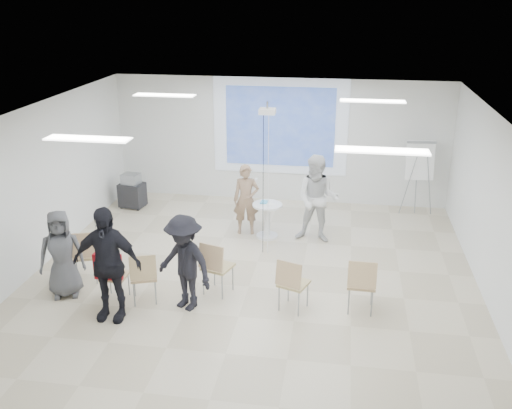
# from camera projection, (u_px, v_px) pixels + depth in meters

# --- Properties ---
(floor) EXTENTS (8.00, 9.00, 0.10)m
(floor) POSITION_uv_depth(u_px,v_px,m) (249.00, 289.00, 10.06)
(floor) COLOR beige
(floor) RESTS_ON ground
(ceiling) EXTENTS (8.00, 9.00, 0.10)m
(ceiling) POSITION_uv_depth(u_px,v_px,m) (248.00, 115.00, 8.97)
(ceiling) COLOR white
(ceiling) RESTS_ON wall_back
(wall_back) EXTENTS (8.00, 0.10, 3.00)m
(wall_back) POSITION_uv_depth(u_px,v_px,m) (280.00, 140.00, 13.72)
(wall_back) COLOR silver
(wall_back) RESTS_ON floor
(wall_left) EXTENTS (0.10, 9.00, 3.00)m
(wall_left) POSITION_uv_depth(u_px,v_px,m) (24.00, 195.00, 10.10)
(wall_left) COLOR silver
(wall_left) RESTS_ON floor
(wall_right) EXTENTS (0.10, 9.00, 3.00)m
(wall_right) POSITION_uv_depth(u_px,v_px,m) (503.00, 222.00, 8.93)
(wall_right) COLOR silver
(wall_right) RESTS_ON floor
(projection_halo) EXTENTS (3.20, 0.01, 2.30)m
(projection_halo) POSITION_uv_depth(u_px,v_px,m) (280.00, 127.00, 13.53)
(projection_halo) COLOR silver
(projection_halo) RESTS_ON wall_back
(projection_image) EXTENTS (2.60, 0.01, 1.90)m
(projection_image) POSITION_uv_depth(u_px,v_px,m) (280.00, 127.00, 13.52)
(projection_image) COLOR #2E4D9E
(projection_image) RESTS_ON wall_back
(pedestal_table) EXTENTS (0.67, 0.67, 0.77)m
(pedestal_table) POSITION_uv_depth(u_px,v_px,m) (267.00, 218.00, 11.91)
(pedestal_table) COLOR silver
(pedestal_table) RESTS_ON floor
(player_left) EXTENTS (0.67, 0.50, 1.71)m
(player_left) POSITION_uv_depth(u_px,v_px,m) (246.00, 195.00, 11.98)
(player_left) COLOR #96765C
(player_left) RESTS_ON floor
(player_right) EXTENTS (1.06, 0.89, 2.02)m
(player_right) POSITION_uv_depth(u_px,v_px,m) (318.00, 195.00, 11.54)
(player_right) COLOR white
(player_right) RESTS_ON floor
(controller_left) EXTENTS (0.06, 0.13, 0.04)m
(controller_left) POSITION_uv_depth(u_px,v_px,m) (256.00, 180.00, 12.09)
(controller_left) COLOR silver
(controller_left) RESTS_ON player_left
(controller_right) EXTENTS (0.05, 0.11, 0.04)m
(controller_right) POSITION_uv_depth(u_px,v_px,m) (310.00, 174.00, 11.67)
(controller_right) COLOR white
(controller_right) RESTS_ON player_right
(chair_far_left) EXTENTS (0.61, 0.63, 1.00)m
(chair_far_left) POSITION_uv_depth(u_px,v_px,m) (84.00, 252.00, 10.00)
(chair_far_left) COLOR tan
(chair_far_left) RESTS_ON floor
(chair_left_mid) EXTENTS (0.41, 0.44, 0.88)m
(chair_left_mid) POSITION_uv_depth(u_px,v_px,m) (112.00, 274.00, 9.39)
(chair_left_mid) COLOR tan
(chair_left_mid) RESTS_ON floor
(chair_left_inner) EXTENTS (0.56, 0.58, 0.92)m
(chair_left_inner) POSITION_uv_depth(u_px,v_px,m) (144.00, 274.00, 9.34)
(chair_left_inner) COLOR tan
(chair_left_inner) RESTS_ON floor
(chair_center) EXTENTS (0.58, 0.61, 0.97)m
(chair_center) POSITION_uv_depth(u_px,v_px,m) (215.00, 264.00, 9.59)
(chair_center) COLOR tan
(chair_center) RESTS_ON floor
(chair_right_inner) EXTENTS (0.56, 0.58, 0.92)m
(chair_right_inner) POSITION_uv_depth(u_px,v_px,m) (292.00, 281.00, 9.10)
(chair_right_inner) COLOR tan
(chair_right_inner) RESTS_ON floor
(chair_right_far) EXTENTS (0.46, 0.49, 0.96)m
(chair_right_far) POSITION_uv_depth(u_px,v_px,m) (362.00, 281.00, 9.05)
(chair_right_far) COLOR tan
(chair_right_far) RESTS_ON floor
(red_jacket) EXTENTS (0.46, 0.11, 0.44)m
(red_jacket) POSITION_uv_depth(u_px,v_px,m) (108.00, 267.00, 9.19)
(red_jacket) COLOR #B3161E
(red_jacket) RESTS_ON chair_left_mid
(laptop) EXTENTS (0.40, 0.34, 0.03)m
(laptop) POSITION_uv_depth(u_px,v_px,m) (144.00, 274.00, 9.45)
(laptop) COLOR black
(laptop) RESTS_ON chair_left_inner
(audience_left) EXTENTS (1.26, 0.77, 2.15)m
(audience_left) POSITION_uv_depth(u_px,v_px,m) (106.00, 256.00, 8.75)
(audience_left) COLOR black
(audience_left) RESTS_ON floor
(audience_mid) EXTENTS (1.35, 1.11, 1.84)m
(audience_mid) POSITION_uv_depth(u_px,v_px,m) (184.00, 257.00, 9.08)
(audience_mid) COLOR black
(audience_mid) RESTS_ON floor
(audience_outer) EXTENTS (0.98, 0.82, 1.72)m
(audience_outer) POSITION_uv_depth(u_px,v_px,m) (61.00, 249.00, 9.49)
(audience_outer) COLOR #535458
(audience_outer) RESTS_ON floor
(flipchart_easel) EXTENTS (0.75, 0.57, 1.73)m
(flipchart_easel) POSITION_uv_depth(u_px,v_px,m) (420.00, 161.00, 12.84)
(flipchart_easel) COLOR gray
(flipchart_easel) RESTS_ON floor
(av_cart) EXTENTS (0.62, 0.53, 0.83)m
(av_cart) POSITION_uv_depth(u_px,v_px,m) (132.00, 192.00, 13.59)
(av_cart) COLOR black
(av_cart) RESTS_ON floor
(ceiling_projector) EXTENTS (0.30, 0.25, 3.00)m
(ceiling_projector) POSITION_uv_depth(u_px,v_px,m) (267.00, 118.00, 10.46)
(ceiling_projector) COLOR white
(ceiling_projector) RESTS_ON ceiling
(fluor_panel_nw) EXTENTS (1.20, 0.30, 0.02)m
(fluor_panel_nw) POSITION_uv_depth(u_px,v_px,m) (165.00, 95.00, 11.13)
(fluor_panel_nw) COLOR white
(fluor_panel_nw) RESTS_ON ceiling
(fluor_panel_ne) EXTENTS (1.20, 0.30, 0.02)m
(fluor_panel_ne) POSITION_uv_depth(u_px,v_px,m) (373.00, 101.00, 10.55)
(fluor_panel_ne) COLOR white
(fluor_panel_ne) RESTS_ON ceiling
(fluor_panel_sw) EXTENTS (1.20, 0.30, 0.02)m
(fluor_panel_sw) POSITION_uv_depth(u_px,v_px,m) (88.00, 139.00, 7.90)
(fluor_panel_sw) COLOR white
(fluor_panel_sw) RESTS_ON ceiling
(fluor_panel_se) EXTENTS (1.20, 0.30, 0.02)m
(fluor_panel_se) POSITION_uv_depth(u_px,v_px,m) (382.00, 151.00, 7.32)
(fluor_panel_se) COLOR white
(fluor_panel_se) RESTS_ON ceiling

